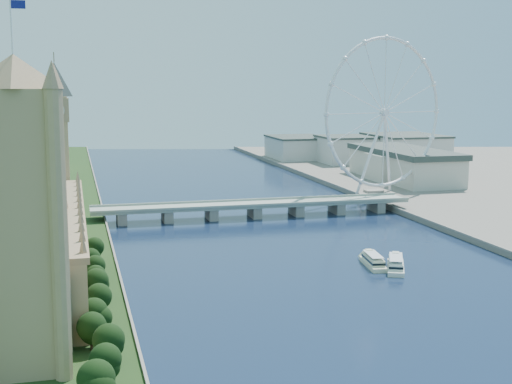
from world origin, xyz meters
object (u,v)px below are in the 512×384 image
object	(u,v)px
victoria_tower	(20,205)
tour_boat_near	(373,266)
london_eye	(384,113)
tour_boat_far	(396,270)

from	to	relation	value
victoria_tower	tour_boat_near	xyz separation A→B (m)	(159.48, 100.27, -54.49)
london_eye	tour_boat_far	xyz separation A→B (m)	(-87.70, -209.24, -67.52)
london_eye	victoria_tower	bearing A→B (deg)	-130.35
victoria_tower	london_eye	world-z (taller)	london_eye
tour_boat_far	tour_boat_near	bearing A→B (deg)	154.27
tour_boat_far	london_eye	bearing A→B (deg)	91.96
london_eye	tour_boat_near	xyz separation A→B (m)	(-95.50, -199.80, -67.52)
tour_boat_near	london_eye	bearing A→B (deg)	72.67
victoria_tower	tour_boat_far	world-z (taller)	victoria_tower
london_eye	tour_boat_far	size ratio (longest dim) A/B	3.89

